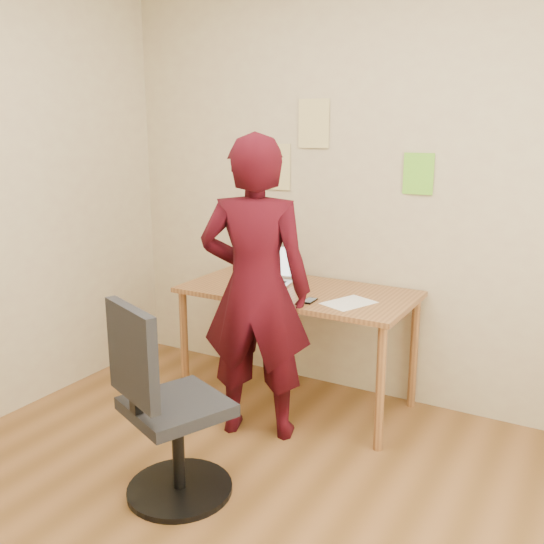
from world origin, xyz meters
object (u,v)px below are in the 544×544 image
Objects in this scene: office_chair at (165,417)px; person at (256,290)px; laptop at (268,274)px; desk at (298,303)px; phone at (310,301)px.

person is at bearing 110.20° from office_chair.
laptop is at bearing -85.98° from person.
desk is 1.45× the size of office_chair.
desk is at bearing -23.39° from laptop.
office_chair is at bearing -105.71° from phone.
laptop is 3.10× the size of phone.
person is (0.03, 0.76, 0.43)m from office_chair.
office_chair is at bearing 68.58° from person.
person is (0.21, -0.50, 0.05)m from laptop.
office_chair is (-0.07, -1.20, -0.24)m from desk.
office_chair reaches higher than phone.
phone is 0.34m from person.
desk is 1.22m from office_chair.
person reaches higher than office_chair.
laptop is at bearing 146.46° from phone.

